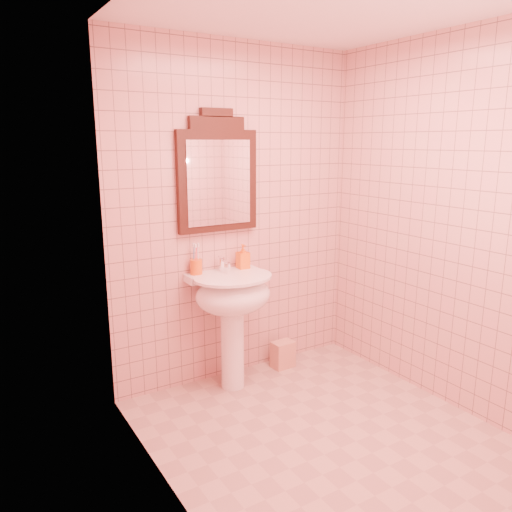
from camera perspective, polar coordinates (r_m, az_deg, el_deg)
floor at (r=3.33m, az=7.97°, el=-19.76°), size 2.20×2.20×0.00m
back_wall at (r=3.75m, az=-2.19°, el=4.60°), size 2.00×0.02×2.50m
pedestal_sink at (r=3.61m, az=-2.69°, el=-5.34°), size 0.58×0.58×0.86m
faucet at (r=3.66m, az=-3.77°, el=-0.91°), size 0.04×0.16×0.11m
mirror at (r=3.61m, az=-4.41°, el=9.14°), size 0.62×0.06×0.86m
toothbrush_cup at (r=3.60m, az=-6.85°, el=-1.22°), size 0.09×0.09×0.20m
soap_dispenser at (r=3.73m, az=-1.50°, el=-0.06°), size 0.09×0.09×0.18m
towel at (r=4.13m, az=3.09°, el=-11.16°), size 0.18×0.13×0.22m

